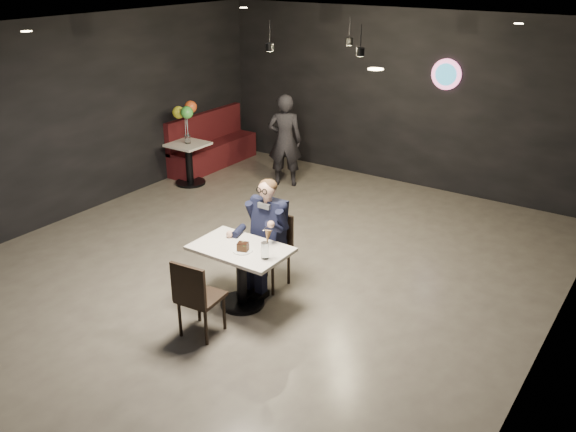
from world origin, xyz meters
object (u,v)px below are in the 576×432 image
Objects in this scene: seated_man at (269,233)px; side_table at (189,163)px; chair_far at (269,252)px; balloon_vase at (188,139)px; passerby at (285,140)px; main_table at (242,276)px; chair_near at (201,296)px; booth_bench at (213,140)px; sundae_glass at (265,251)px.

side_table is (-3.32, 2.17, -0.33)m from seated_man.
balloon_vase is (-3.32, 2.17, 0.37)m from chair_far.
passerby reaches higher than balloon_vase.
chair_far is at bearing 90.00° from seated_man.
chair_far reaches higher than main_table.
chair_far is 1.24m from chair_near.
main_table is at bearing 89.07° from passerby.
chair_far is 6.13× the size of balloon_vase.
booth_bench is (-3.62, 4.42, 0.05)m from chair_near.
seated_man is 3.98m from side_table.
chair_far is 4.81m from booth_bench.
balloon_vase is (-3.32, 2.72, 0.45)m from main_table.
side_table is 1.76m from passerby.
main_table is at bearing 84.22° from chair_near.
passerby is at bearing -2.59° from booth_bench.
chair_near is 1.18× the size of side_table.
passerby is (1.43, 0.92, 0.43)m from side_table.
seated_man is at bearing -33.19° from balloon_vase.
side_table is (-3.32, 2.72, 0.01)m from main_table.
seated_man is 0.88× the size of passerby.
balloon_vase is (-3.32, 2.17, 0.11)m from seated_man.
booth_bench is at bearing 106.70° from side_table.
booth_bench is 1.09m from balloon_vase.
booth_bench is 1.05m from side_table.
chair_near is 4.74m from passerby.
chair_far is 1.00× the size of chair_near.
balloon_vase is (0.30, -1.00, 0.31)m from booth_bench.
seated_man is (0.00, 1.24, 0.26)m from chair_near.
chair_far is at bearing 93.08° from passerby.
sundae_glass is 5.53m from booth_bench.
chair_near is 0.56× the size of passerby.
passerby is (-1.89, 3.09, 0.09)m from seated_man.
chair_near is (0.00, -1.24, 0.00)m from chair_far.
booth_bench reaches higher than sundae_glass.
main_table is 5.19m from booth_bench.
sundae_glass is at bearing -57.58° from chair_far.
booth_bench is at bearing 134.21° from main_table.
chair_near is 1.27m from seated_man.
booth_bench is at bearing 136.65° from sundae_glass.
chair_far is 3.64m from passerby.
seated_man is (0.00, 0.55, 0.34)m from main_table.
sundae_glass is at bearing -9.43° from main_table.
chair_near is 5.71m from booth_bench.
main_table is at bearing -90.00° from chair_far.
passerby reaches higher than sundae_glass.
sundae_glass is at bearing -57.58° from seated_man.
side_table is (-3.32, 3.42, -0.07)m from chair_near.
main_table is 1.41× the size of side_table.
passerby is at bearing 121.57° from sundae_glass.
passerby is (1.43, 0.92, -0.01)m from balloon_vase.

